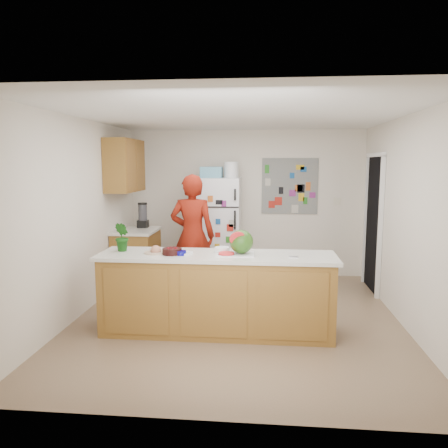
# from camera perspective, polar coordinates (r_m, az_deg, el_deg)

# --- Properties ---
(floor) EXTENTS (4.00, 4.50, 0.02)m
(floor) POSITION_cam_1_polar(r_m,az_deg,el_deg) (5.64, 1.69, -12.22)
(floor) COLOR brown
(floor) RESTS_ON ground
(wall_back) EXTENTS (4.00, 0.02, 2.50)m
(wall_back) POSITION_cam_1_polar(r_m,az_deg,el_deg) (7.59, 2.86, 2.73)
(wall_back) COLOR beige
(wall_back) RESTS_ON ground
(wall_left) EXTENTS (0.02, 4.50, 2.50)m
(wall_left) POSITION_cam_1_polar(r_m,az_deg,el_deg) (5.83, -18.39, 0.78)
(wall_left) COLOR beige
(wall_left) RESTS_ON ground
(wall_right) EXTENTS (0.02, 4.50, 2.50)m
(wall_right) POSITION_cam_1_polar(r_m,az_deg,el_deg) (5.59, 22.79, 0.28)
(wall_right) COLOR beige
(wall_right) RESTS_ON ground
(ceiling) EXTENTS (4.00, 4.50, 0.02)m
(ceiling) POSITION_cam_1_polar(r_m,az_deg,el_deg) (5.33, 1.81, 14.13)
(ceiling) COLOR white
(ceiling) RESTS_ON wall_back
(doorway) EXTENTS (0.03, 0.85, 2.04)m
(doorway) POSITION_cam_1_polar(r_m,az_deg,el_deg) (7.00, 19.00, -0.02)
(doorway) COLOR black
(doorway) RESTS_ON ground
(peninsula_base) EXTENTS (2.60, 0.62, 0.88)m
(peninsula_base) POSITION_cam_1_polar(r_m,az_deg,el_deg) (5.04, -0.96, -9.29)
(peninsula_base) COLOR brown
(peninsula_base) RESTS_ON floor
(peninsula_top) EXTENTS (2.68, 0.70, 0.04)m
(peninsula_top) POSITION_cam_1_polar(r_m,az_deg,el_deg) (4.93, -0.98, -4.18)
(peninsula_top) COLOR silver
(peninsula_top) RESTS_ON peninsula_base
(side_counter_base) EXTENTS (0.60, 0.80, 0.86)m
(side_counter_base) POSITION_cam_1_polar(r_m,az_deg,el_deg) (7.10, -11.33, -4.46)
(side_counter_base) COLOR brown
(side_counter_base) RESTS_ON floor
(side_counter_top) EXTENTS (0.64, 0.84, 0.04)m
(side_counter_top) POSITION_cam_1_polar(r_m,az_deg,el_deg) (7.02, -11.43, -0.87)
(side_counter_top) COLOR silver
(side_counter_top) RESTS_ON side_counter_base
(upper_cabinets) EXTENTS (0.35, 1.00, 0.80)m
(upper_cabinets) POSITION_cam_1_polar(r_m,az_deg,el_deg) (6.93, -12.81, 7.44)
(upper_cabinets) COLOR brown
(upper_cabinets) RESTS_ON wall_left
(refrigerator) EXTENTS (0.75, 0.70, 1.70)m
(refrigerator) POSITION_cam_1_polar(r_m,az_deg,el_deg) (7.29, -0.83, -0.63)
(refrigerator) COLOR silver
(refrigerator) RESTS_ON floor
(fridge_top_bin) EXTENTS (0.35, 0.28, 0.18)m
(fridge_top_bin) POSITION_cam_1_polar(r_m,az_deg,el_deg) (7.23, -1.64, 6.77)
(fridge_top_bin) COLOR #5999B2
(fridge_top_bin) RESTS_ON refrigerator
(photo_collage) EXTENTS (0.95, 0.01, 0.95)m
(photo_collage) POSITION_cam_1_polar(r_m,az_deg,el_deg) (7.55, 8.59, 4.91)
(photo_collage) COLOR slate
(photo_collage) RESTS_ON wall_back
(person) EXTENTS (0.66, 0.44, 1.78)m
(person) POSITION_cam_1_polar(r_m,az_deg,el_deg) (6.34, -4.14, -1.55)
(person) COLOR maroon
(person) RESTS_ON floor
(blender_appliance) EXTENTS (0.14, 0.14, 0.38)m
(blender_appliance) POSITION_cam_1_polar(r_m,az_deg,el_deg) (7.19, -10.57, 1.05)
(blender_appliance) COLOR black
(blender_appliance) RESTS_ON side_counter_top
(cutting_board) EXTENTS (0.42, 0.32, 0.01)m
(cutting_board) POSITION_cam_1_polar(r_m,az_deg,el_deg) (4.89, 1.55, -3.95)
(cutting_board) COLOR white
(cutting_board) RESTS_ON peninsula_top
(watermelon) EXTENTS (0.27, 0.27, 0.27)m
(watermelon) POSITION_cam_1_polar(r_m,az_deg,el_deg) (4.88, 2.28, -2.32)
(watermelon) COLOR #275F11
(watermelon) RESTS_ON cutting_board
(watermelon_slice) EXTENTS (0.17, 0.17, 0.02)m
(watermelon_slice) POSITION_cam_1_polar(r_m,az_deg,el_deg) (4.85, 0.30, -3.85)
(watermelon_slice) COLOR #B91D3B
(watermelon_slice) RESTS_ON cutting_board
(cherry_bowl) EXTENTS (0.24, 0.24, 0.07)m
(cherry_bowl) POSITION_cam_1_polar(r_m,az_deg,el_deg) (4.93, -6.80, -3.56)
(cherry_bowl) COLOR black
(cherry_bowl) RESTS_ON peninsula_top
(white_bowl) EXTENTS (0.19, 0.19, 0.06)m
(white_bowl) POSITION_cam_1_polar(r_m,az_deg,el_deg) (5.01, -0.24, -3.39)
(white_bowl) COLOR silver
(white_bowl) RESTS_ON peninsula_top
(cobalt_bowl) EXTENTS (0.14, 0.14, 0.05)m
(cobalt_bowl) POSITION_cam_1_polar(r_m,az_deg,el_deg) (4.89, -5.65, -3.77)
(cobalt_bowl) COLOR #090769
(cobalt_bowl) RESTS_ON peninsula_top
(plate) EXTENTS (0.32, 0.32, 0.02)m
(plate) POSITION_cam_1_polar(r_m,az_deg,el_deg) (5.03, -8.90, -3.69)
(plate) COLOR beige
(plate) RESTS_ON peninsula_top
(paper_towel) EXTENTS (0.25, 0.24, 0.02)m
(paper_towel) POSITION_cam_1_polar(r_m,az_deg,el_deg) (4.97, -5.56, -3.76)
(paper_towel) COLOR silver
(paper_towel) RESTS_ON peninsula_top
(keys) EXTENTS (0.10, 0.05, 0.01)m
(keys) POSITION_cam_1_polar(r_m,az_deg,el_deg) (4.80, 9.11, -4.28)
(keys) COLOR gray
(keys) RESTS_ON peninsula_top
(potted_plant) EXTENTS (0.24, 0.24, 0.34)m
(potted_plant) POSITION_cam_1_polar(r_m,az_deg,el_deg) (5.18, -13.12, -1.65)
(potted_plant) COLOR #18440C
(potted_plant) RESTS_ON peninsula_top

